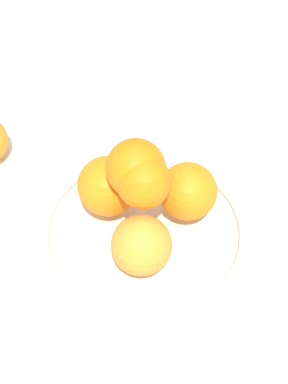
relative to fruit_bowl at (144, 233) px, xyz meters
name	(u,v)px	position (x,y,z in m)	size (l,w,h in m)	color
ground_plane	(144,241)	(0.00, 0.00, -0.02)	(4.00, 4.00, 0.00)	silver
fruit_bowl	(144,233)	(0.00, 0.00, 0.00)	(0.27, 0.27, 0.03)	silver
orange_pile	(142,195)	(0.00, 0.00, 0.07)	(0.16, 0.18, 0.13)	orange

